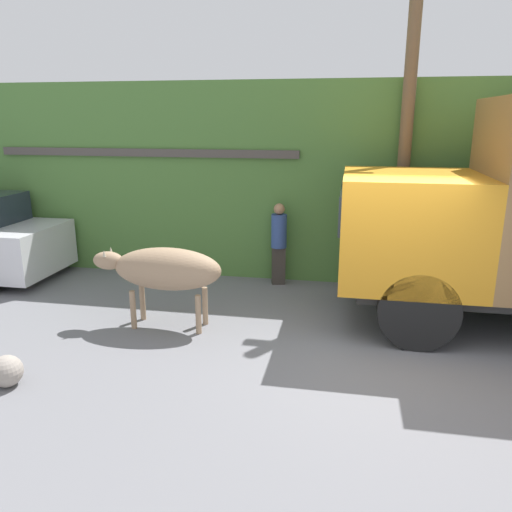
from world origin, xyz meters
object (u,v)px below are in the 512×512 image
pedestrian_on_hill (279,240)px  roadside_rock (6,371)px  utility_pole (407,124)px  brown_cow (165,269)px

pedestrian_on_hill → roadside_rock: 5.43m
pedestrian_on_hill → utility_pole: size_ratio=0.27×
pedestrian_on_hill → utility_pole: 3.20m
brown_cow → pedestrian_on_hill: bearing=52.4°
pedestrian_on_hill → utility_pole: (2.29, 0.10, 2.23)m
brown_cow → pedestrian_on_hill: 2.86m
brown_cow → utility_pole: utility_pole is taller
brown_cow → utility_pole: bearing=27.4°
roadside_rock → pedestrian_on_hill: bearing=58.9°
brown_cow → roadside_rock: (-1.31, -2.16, -0.76)m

